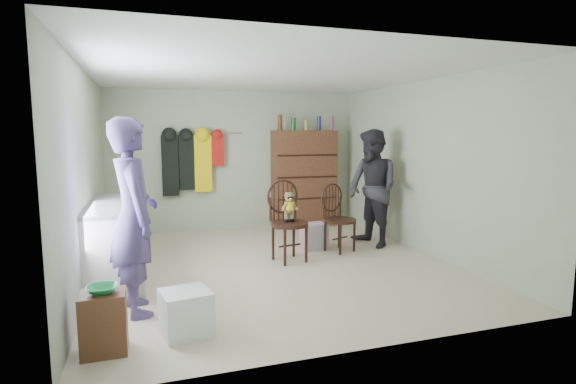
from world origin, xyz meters
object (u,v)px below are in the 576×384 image
object	(u,v)px
counter	(118,241)
chair_front	(288,215)
dresser	(304,178)
chair_far	(337,215)

from	to	relation	value
counter	chair_front	size ratio (longest dim) A/B	1.66
chair_front	dresser	bearing A→B (deg)	53.13
counter	dresser	distance (m)	3.96
chair_far	dresser	bearing A→B (deg)	63.33
chair_far	chair_front	bearing A→B (deg)	174.96
counter	chair_front	xyz separation A→B (m)	(2.19, 0.17, 0.16)
counter	chair_far	bearing A→B (deg)	8.17
counter	dresser	size ratio (longest dim) A/B	0.89
chair_front	chair_far	bearing A→B (deg)	5.65
chair_front	counter	bearing A→B (deg)	173.20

